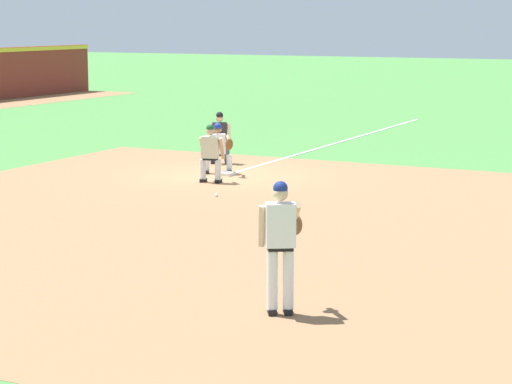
{
  "coord_description": "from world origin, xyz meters",
  "views": [
    {
      "loc": [
        -22.58,
        -12.13,
        4.0
      ],
      "look_at": [
        -7.43,
        -4.57,
        1.07
      ],
      "focal_mm": 70.0,
      "sensor_mm": 36.0,
      "label": 1
    }
  ],
  "objects_px": {
    "first_base_bag": "(226,174)",
    "umpire": "(220,136)",
    "pitcher": "(281,239)",
    "baseball": "(217,195)",
    "baserunner": "(210,151)",
    "first_baseman": "(219,146)"
  },
  "relations": [
    {
      "from": "baseball",
      "to": "first_baseman",
      "type": "height_order",
      "value": "first_baseman"
    },
    {
      "from": "first_base_bag",
      "to": "umpire",
      "type": "height_order",
      "value": "umpire"
    },
    {
      "from": "pitcher",
      "to": "first_baseman",
      "type": "xyz_separation_m",
      "value": [
        10.73,
        6.83,
        -0.33
      ]
    },
    {
      "from": "first_base_bag",
      "to": "pitcher",
      "type": "xyz_separation_m",
      "value": [
        -10.57,
        -6.52,
        1.01
      ]
    },
    {
      "from": "first_base_bag",
      "to": "umpire",
      "type": "distance_m",
      "value": 2.3
    },
    {
      "from": "pitcher",
      "to": "first_baseman",
      "type": "bearing_deg",
      "value": 32.47
    },
    {
      "from": "baserunner",
      "to": "baseball",
      "type": "bearing_deg",
      "value": -147.13
    },
    {
      "from": "pitcher",
      "to": "first_baseman",
      "type": "height_order",
      "value": "pitcher"
    },
    {
      "from": "first_base_bag",
      "to": "baserunner",
      "type": "xyz_separation_m",
      "value": [
        -1.2,
        -0.2,
        0.75
      ]
    },
    {
      "from": "baseball",
      "to": "baserunner",
      "type": "xyz_separation_m",
      "value": [
        1.71,
        1.1,
        0.76
      ]
    },
    {
      "from": "first_base_bag",
      "to": "umpire",
      "type": "bearing_deg",
      "value": 32.95
    },
    {
      "from": "pitcher",
      "to": "umpire",
      "type": "bearing_deg",
      "value": 31.87
    },
    {
      "from": "baseball",
      "to": "pitcher",
      "type": "relative_size",
      "value": 0.04
    },
    {
      "from": "baseball",
      "to": "first_baseman",
      "type": "distance_m",
      "value": 3.53
    },
    {
      "from": "baseball",
      "to": "baserunner",
      "type": "bearing_deg",
      "value": 32.87
    },
    {
      "from": "baseball",
      "to": "first_baseman",
      "type": "bearing_deg",
      "value": 27.7
    },
    {
      "from": "first_base_bag",
      "to": "baseball",
      "type": "height_order",
      "value": "first_base_bag"
    },
    {
      "from": "first_baseman",
      "to": "umpire",
      "type": "height_order",
      "value": "umpire"
    },
    {
      "from": "first_base_bag",
      "to": "first_baseman",
      "type": "xyz_separation_m",
      "value": [
        0.16,
        0.3,
        0.69
      ]
    },
    {
      "from": "baseball",
      "to": "umpire",
      "type": "xyz_separation_m",
      "value": [
        4.74,
        2.49,
        0.76
      ]
    },
    {
      "from": "baseball",
      "to": "baserunner",
      "type": "height_order",
      "value": "baserunner"
    },
    {
      "from": "first_baseman",
      "to": "baserunner",
      "type": "relative_size",
      "value": 0.92
    }
  ]
}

